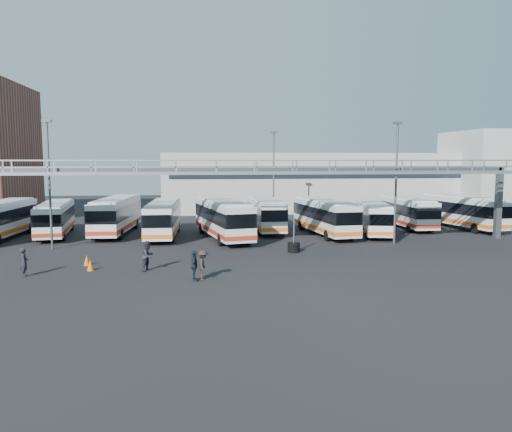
{
  "coord_description": "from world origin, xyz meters",
  "views": [
    {
      "loc": [
        -4.45,
        -32.87,
        7.08
      ],
      "look_at": [
        0.14,
        6.0,
        2.68
      ],
      "focal_mm": 35.0,
      "sensor_mm": 36.0,
      "label": 1
    }
  ],
  "objects": [
    {
      "name": "building_right",
      "position": [
        38.0,
        32.0,
        5.5
      ],
      "size": [
        14.0,
        12.0,
        11.0
      ],
      "primitive_type": "cube",
      "color": "#B2B2AD",
      "rests_on": "ground"
    },
    {
      "name": "bus_6",
      "position": [
        7.52,
        13.0,
        1.86
      ],
      "size": [
        3.92,
        11.3,
        3.36
      ],
      "rotation": [
        0.0,
        0.0,
        0.12
      ],
      "color": "silver",
      "rests_on": "ground"
    },
    {
      "name": "light_pole_mid",
      "position": [
        12.0,
        7.0,
        5.73
      ],
      "size": [
        0.7,
        0.35,
        10.21
      ],
      "color": "#4C4F54",
      "rests_on": "ground"
    },
    {
      "name": "bus_3",
      "position": [
        -7.6,
        13.47,
        1.81
      ],
      "size": [
        2.85,
        10.84,
        3.27
      ],
      "rotation": [
        0.0,
        0.0,
        -0.03
      ],
      "color": "silver",
      "rests_on": "ground"
    },
    {
      "name": "light_pole_back",
      "position": [
        4.0,
        22.0,
        5.73
      ],
      "size": [
        0.7,
        0.35,
        10.21
      ],
      "color": "#4C4F54",
      "rests_on": "ground"
    },
    {
      "name": "bus_2",
      "position": [
        -12.21,
        15.82,
        1.93
      ],
      "size": [
        3.43,
        11.62,
        3.48
      ],
      "rotation": [
        0.0,
        0.0,
        -0.07
      ],
      "color": "silver",
      "rests_on": "ground"
    },
    {
      "name": "gantry",
      "position": [
        0.0,
        5.87,
        5.51
      ],
      "size": [
        51.4,
        5.15,
        7.1
      ],
      "color": "#95979D",
      "rests_on": "ground"
    },
    {
      "name": "bus_0",
      "position": [
        -22.0,
        13.87,
        1.87
      ],
      "size": [
        3.11,
        11.24,
        3.38
      ],
      "rotation": [
        0.0,
        0.0,
        -0.05
      ],
      "color": "silver",
      "rests_on": "ground"
    },
    {
      "name": "light_pole_left",
      "position": [
        -16.0,
        8.0,
        5.73
      ],
      "size": [
        0.7,
        0.35,
        10.21
      ],
      "color": "#4C4F54",
      "rests_on": "ground"
    },
    {
      "name": "warehouse",
      "position": [
        12.0,
        38.0,
        4.0
      ],
      "size": [
        42.0,
        14.0,
        8.0
      ],
      "primitive_type": "cube",
      "color": "#9E9E99",
      "rests_on": "ground"
    },
    {
      "name": "bus_7",
      "position": [
        12.32,
        12.92,
        1.69
      ],
      "size": [
        4.35,
        10.33,
        3.06
      ],
      "rotation": [
        0.0,
        0.0,
        -0.21
      ],
      "color": "silver",
      "rests_on": "ground"
    },
    {
      "name": "bus_9",
      "position": [
        22.82,
        15.79,
        1.89
      ],
      "size": [
        4.33,
        11.49,
        3.41
      ],
      "rotation": [
        0.0,
        0.0,
        0.16
      ],
      "color": "silver",
      "rests_on": "ground"
    },
    {
      "name": "bus_5",
      "position": [
        2.35,
        16.45,
        1.79
      ],
      "size": [
        2.65,
        10.69,
        3.24
      ],
      "rotation": [
        0.0,
        0.0,
        0.02
      ],
      "color": "silver",
      "rests_on": "ground"
    },
    {
      "name": "pedestrian_d",
      "position": [
        -4.68,
        -3.91,
        0.9
      ],
      "size": [
        0.51,
        1.08,
        1.8
      ],
      "primitive_type": "imported",
      "rotation": [
        0.0,
        0.0,
        1.5
      ],
      "color": "black",
      "rests_on": "ground"
    },
    {
      "name": "pedestrian_b",
      "position": [
        -7.63,
        -0.84,
        0.97
      ],
      "size": [
        1.12,
        1.19,
        1.93
      ],
      "primitive_type": "imported",
      "rotation": [
        0.0,
        0.0,
        1.0
      ],
      "color": "#282331",
      "rests_on": "ground"
    },
    {
      "name": "bus_1",
      "position": [
        -17.67,
        15.26,
        1.74
      ],
      "size": [
        3.72,
        10.6,
        3.15
      ],
      "rotation": [
        0.0,
        0.0,
        0.13
      ],
      "color": "silver",
      "rests_on": "ground"
    },
    {
      "name": "pedestrian_a",
      "position": [
        -14.99,
        -1.56,
        0.89
      ],
      "size": [
        0.55,
        0.72,
        1.78
      ],
      "primitive_type": "imported",
      "rotation": [
        0.0,
        0.0,
        1.77
      ],
      "color": "black",
      "rests_on": "ground"
    },
    {
      "name": "bus_4",
      "position": [
        -2.17,
        11.74,
        1.94
      ],
      "size": [
        4.94,
        11.84,
        3.51
      ],
      "rotation": [
        0.0,
        0.0,
        0.2
      ],
      "color": "silver",
      "rests_on": "ground"
    },
    {
      "name": "tire_stack",
      "position": [
        2.91,
        4.5,
        0.45
      ],
      "size": [
        0.94,
        0.94,
        2.69
      ],
      "color": "black",
      "rests_on": "ground"
    },
    {
      "name": "pedestrian_c",
      "position": [
        -4.16,
        -3.67,
        0.89
      ],
      "size": [
        0.72,
        1.18,
        1.78
      ],
      "primitive_type": "imported",
      "rotation": [
        0.0,
        0.0,
        1.52
      ],
      "color": "#2E221E",
      "rests_on": "ground"
    },
    {
      "name": "bus_8",
      "position": [
        17.3,
        16.79,
        1.76
      ],
      "size": [
        2.51,
        10.5,
        3.18
      ],
      "rotation": [
        0.0,
        0.0,
        -0.01
      ],
      "color": "silver",
      "rests_on": "ground"
    },
    {
      "name": "cone_left",
      "position": [
        -11.34,
        -0.33,
        0.36
      ],
      "size": [
        0.55,
        0.55,
        0.73
      ],
      "primitive_type": "cone",
      "rotation": [
        0.0,
        0.0,
        -0.21
      ],
      "color": "#D15B0B",
      "rests_on": "ground"
    },
    {
      "name": "cone_right",
      "position": [
        -11.92,
        1.34,
        0.35
      ],
      "size": [
        0.54,
        0.54,
        0.71
      ],
      "primitive_type": "cone",
      "rotation": [
        0.0,
        0.0,
        0.26
      ],
      "color": "#D15B0B",
      "rests_on": "ground"
    },
    {
      "name": "ground",
      "position": [
        0.0,
        0.0,
        0.0
      ],
      "size": [
        140.0,
        140.0,
        0.0
      ],
      "primitive_type": "plane",
      "color": "black",
      "rests_on": "ground"
    }
  ]
}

